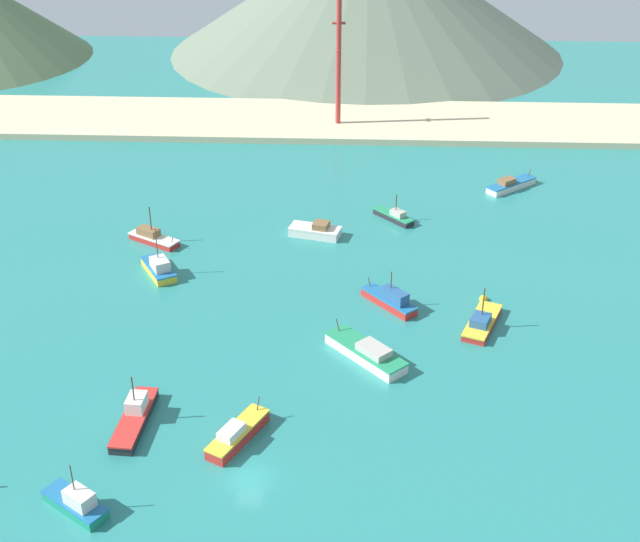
% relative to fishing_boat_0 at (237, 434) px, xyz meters
% --- Properties ---
extents(ground, '(260.00, 280.00, 0.50)m').
position_rel_fishing_boat_0_xyz_m(ground, '(1.80, 24.57, -1.10)').
color(ground, teal).
extents(fishing_boat_0, '(5.89, 8.54, 2.79)m').
position_rel_fishing_boat_0_xyz_m(fishing_boat_0, '(0.00, 0.00, 0.00)').
color(fishing_boat_0, red).
rests_on(fishing_boat_0, ground).
extents(fishing_boat_3, '(7.24, 7.74, 5.06)m').
position_rel_fishing_boat_0_xyz_m(fishing_boat_3, '(16.11, 26.71, 0.16)').
color(fishing_boat_3, red).
rests_on(fishing_boat_3, ground).
extents(fishing_boat_4, '(9.78, 10.15, 2.89)m').
position_rel_fishing_boat_0_xyz_m(fishing_boat_4, '(13.06, 15.02, 0.02)').
color(fishing_boat_4, silver).
rests_on(fishing_boat_4, ground).
extents(fishing_boat_5, '(3.08, 10.07, 5.51)m').
position_rel_fishing_boat_0_xyz_m(fishing_boat_5, '(-10.91, 2.31, -0.01)').
color(fishing_boat_5, '#232328').
rests_on(fishing_boat_5, ground).
extents(fishing_boat_7, '(6.99, 5.79, 5.37)m').
position_rel_fishing_boat_0_xyz_m(fishing_boat_7, '(-13.30, -10.19, 0.06)').
color(fishing_boat_7, '#198466').
rests_on(fishing_boat_7, ground).
extents(fishing_boat_8, '(8.97, 7.92, 2.36)m').
position_rel_fishing_boat_0_xyz_m(fishing_boat_8, '(37.04, 65.06, -0.11)').
color(fishing_boat_8, silver).
rests_on(fishing_boat_8, ground).
extents(fishing_boat_9, '(8.14, 6.05, 5.65)m').
position_rel_fishing_boat_0_xyz_m(fishing_boat_9, '(-17.93, 43.17, -0.08)').
color(fishing_boat_9, red).
rests_on(fishing_boat_9, ground).
extents(fishing_boat_10, '(5.96, 9.29, 5.66)m').
position_rel_fishing_boat_0_xyz_m(fishing_boat_10, '(27.14, 22.37, -0.16)').
color(fishing_boat_10, red).
rests_on(fishing_boat_10, ground).
extents(fishing_boat_11, '(6.33, 6.60, 4.31)m').
position_rel_fishing_boat_0_xyz_m(fishing_boat_11, '(17.42, 52.25, -0.19)').
color(fishing_boat_11, '#232328').
rests_on(fishing_boat_11, ground).
extents(fishing_boat_12, '(8.01, 4.83, 2.30)m').
position_rel_fishing_boat_0_xyz_m(fishing_boat_12, '(5.67, 46.29, -0.01)').
color(fishing_boat_12, silver).
rests_on(fishing_boat_12, ground).
extents(fishing_boat_13, '(6.08, 7.74, 6.84)m').
position_rel_fishing_boat_0_xyz_m(fishing_boat_13, '(-15.00, 33.74, 0.11)').
color(fishing_boat_13, gold).
rests_on(fishing_boat_13, ground).
extents(buoy_0, '(1.07, 1.07, 1.07)m').
position_rel_fishing_boat_0_xyz_m(buoy_0, '(28.18, 28.75, -0.66)').
color(buoy_0, gold).
rests_on(buoy_0, ground).
extents(beach_strip, '(247.00, 23.66, 1.20)m').
position_rel_fishing_boat_0_xyz_m(beach_strip, '(1.80, 95.99, -0.25)').
color(beach_strip, beige).
rests_on(beach_strip, ground).
extents(radio_tower, '(2.48, 1.99, 24.83)m').
position_rel_fishing_boat_0_xyz_m(radio_tower, '(7.72, 93.19, 11.81)').
color(radio_tower, '#B7332D').
rests_on(radio_tower, ground).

